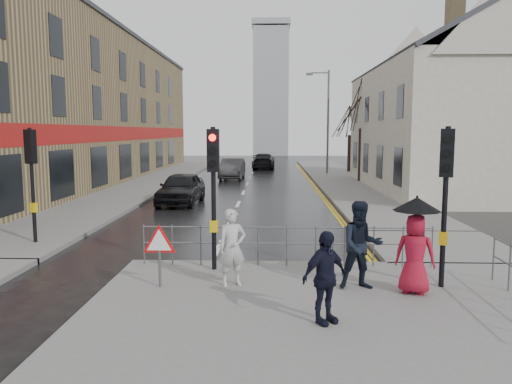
# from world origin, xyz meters

# --- Properties ---
(ground) EXTENTS (120.00, 120.00, 0.00)m
(ground) POSITION_xyz_m (0.00, 0.00, 0.00)
(ground) COLOR black
(ground) RESTS_ON ground
(near_pavement) EXTENTS (10.00, 9.00, 0.14)m
(near_pavement) POSITION_xyz_m (3.00, -3.50, 0.07)
(near_pavement) COLOR #605E5B
(near_pavement) RESTS_ON ground
(left_pavement) EXTENTS (4.00, 44.00, 0.14)m
(left_pavement) POSITION_xyz_m (-6.50, 23.00, 0.07)
(left_pavement) COLOR #605E5B
(left_pavement) RESTS_ON ground
(right_pavement) EXTENTS (4.00, 40.00, 0.14)m
(right_pavement) POSITION_xyz_m (6.50, 25.00, 0.07)
(right_pavement) COLOR #605E5B
(right_pavement) RESTS_ON ground
(pavement_bridge_right) EXTENTS (4.00, 4.20, 0.14)m
(pavement_bridge_right) POSITION_xyz_m (6.50, 3.00, 0.07)
(pavement_bridge_right) COLOR #605E5B
(pavement_bridge_right) RESTS_ON ground
(building_left_terrace) EXTENTS (8.00, 42.00, 10.00)m
(building_left_terrace) POSITION_xyz_m (-12.00, 22.00, 5.00)
(building_left_terrace) COLOR #8F7A52
(building_left_terrace) RESTS_ON ground
(building_right_cream) EXTENTS (9.00, 16.40, 10.10)m
(building_right_cream) POSITION_xyz_m (12.00, 18.00, 4.78)
(building_right_cream) COLOR beige
(building_right_cream) RESTS_ON ground
(church_tower) EXTENTS (5.00, 5.00, 18.00)m
(church_tower) POSITION_xyz_m (1.50, 62.00, 9.00)
(church_tower) COLOR #999BA1
(church_tower) RESTS_ON ground
(traffic_signal_near_left) EXTENTS (0.28, 0.27, 3.40)m
(traffic_signal_near_left) POSITION_xyz_m (0.20, 0.20, 2.46)
(traffic_signal_near_left) COLOR black
(traffic_signal_near_left) RESTS_ON near_pavement
(traffic_signal_near_right) EXTENTS (0.34, 0.33, 3.40)m
(traffic_signal_near_right) POSITION_xyz_m (5.20, -1.00, 2.46)
(traffic_signal_near_right) COLOR black
(traffic_signal_near_right) RESTS_ON near_pavement
(traffic_signal_far_left) EXTENTS (0.34, 0.33, 3.40)m
(traffic_signal_far_left) POSITION_xyz_m (-5.50, 3.00, 2.46)
(traffic_signal_far_left) COLOR black
(traffic_signal_far_left) RESTS_ON left_pavement
(guard_railing_front) EXTENTS (7.14, 0.04, 1.00)m
(guard_railing_front) POSITION_xyz_m (1.95, 0.60, 0.86)
(guard_railing_front) COLOR #595B5E
(guard_railing_front) RESTS_ON near_pavement
(warning_sign) EXTENTS (0.80, 0.07, 1.35)m
(warning_sign) POSITION_xyz_m (-0.80, -1.21, 1.04)
(warning_sign) COLOR #595B5E
(warning_sign) RESTS_ON near_pavement
(street_lamp) EXTENTS (1.83, 0.25, 8.00)m
(street_lamp) POSITION_xyz_m (5.82, 28.00, 4.71)
(street_lamp) COLOR #595B5E
(street_lamp) RESTS_ON right_pavement
(tree_near) EXTENTS (2.40, 2.40, 6.58)m
(tree_near) POSITION_xyz_m (7.50, 22.00, 5.14)
(tree_near) COLOR black
(tree_near) RESTS_ON right_pavement
(tree_far) EXTENTS (2.40, 2.40, 5.64)m
(tree_far) POSITION_xyz_m (8.00, 30.00, 4.42)
(tree_far) COLOR black
(tree_far) RESTS_ON right_pavement
(pedestrian_a) EXTENTS (0.71, 0.59, 1.66)m
(pedestrian_a) POSITION_xyz_m (0.73, -1.04, 0.97)
(pedestrian_a) COLOR #B2B1AE
(pedestrian_a) RESTS_ON near_pavement
(pedestrian_b) EXTENTS (0.96, 0.77, 1.86)m
(pedestrian_b) POSITION_xyz_m (3.45, -1.19, 1.07)
(pedestrian_b) COLOR black
(pedestrian_b) RESTS_ON near_pavement
(pedestrian_with_umbrella) EXTENTS (0.96, 0.96, 1.98)m
(pedestrian_with_umbrella) POSITION_xyz_m (4.49, -1.46, 1.24)
(pedestrian_with_umbrella) COLOR maroon
(pedestrian_with_umbrella) RESTS_ON near_pavement
(pedestrian_d) EXTENTS (1.00, 0.87, 1.62)m
(pedestrian_d) POSITION_xyz_m (2.48, -3.12, 0.95)
(pedestrian_d) COLOR black
(pedestrian_d) RESTS_ON near_pavement
(car_parked) EXTENTS (1.99, 4.49, 1.50)m
(car_parked) POSITION_xyz_m (-2.72, 12.00, 0.75)
(car_parked) COLOR black
(car_parked) RESTS_ON ground
(car_mid) EXTENTS (1.70, 4.54, 1.48)m
(car_mid) POSITION_xyz_m (-1.27, 24.76, 0.74)
(car_mid) COLOR #3C3D41
(car_mid) RESTS_ON ground
(car_far) EXTENTS (2.12, 4.99, 1.44)m
(car_far) POSITION_xyz_m (0.87, 34.63, 0.72)
(car_far) COLOR black
(car_far) RESTS_ON ground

